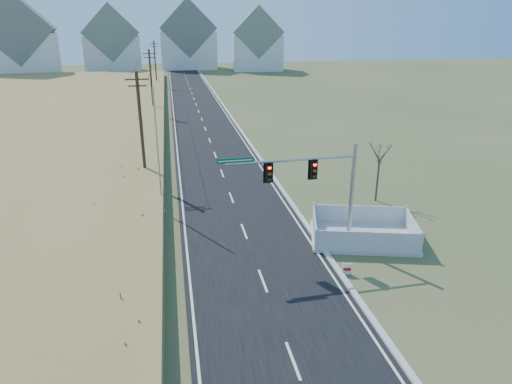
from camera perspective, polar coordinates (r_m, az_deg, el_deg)
name	(u,v)px	position (r m, az deg, el deg)	size (l,w,h in m)	color
ground	(256,263)	(25.65, -0.04, -8.84)	(260.00, 260.00, 0.00)	#435228
road	(197,107)	(73.17, -7.40, 10.52)	(8.00, 180.00, 0.06)	black
curb	(223,106)	(73.51, -4.12, 10.73)	(0.30, 180.00, 0.18)	#B2AFA8
reed_marsh	(12,122)	(66.16, -28.22, 7.76)	(38.00, 110.00, 1.30)	olive
utility_pole_near	(141,127)	(37.87, -14.16, 7.90)	(1.80, 0.26, 9.00)	#422D1E
utility_pole_mid	(151,81)	(67.47, -12.96, 13.34)	(1.80, 0.26, 9.00)	#422D1E
utility_pole_far	(155,63)	(97.31, -12.48, 15.46)	(1.80, 0.26, 9.00)	#422D1E
condo_nw	(21,43)	(126.68, -27.33, 16.21)	(17.69, 13.38, 19.05)	silver
condo_nnw	(112,44)	(130.82, -17.55, 17.21)	(14.93, 11.17, 17.03)	silver
condo_n	(188,40)	(134.19, -8.46, 18.24)	(15.27, 10.20, 18.54)	silver
condo_ne	(258,44)	(128.38, 0.19, 18.01)	(14.12, 10.51, 16.52)	silver
traffic_signal_mast	(322,186)	(25.66, 8.24, 0.71)	(7.95, 0.60, 6.33)	#9EA0A5
fence_enclosure	(363,235)	(28.87, 13.17, -5.25)	(7.12, 5.72, 1.42)	#B7B5AD
open_sign	(347,269)	(24.84, 11.29, -9.43)	(0.51, 0.15, 0.64)	white
flagpole	(159,165)	(31.65, -12.06, 3.35)	(0.39, 0.39, 8.69)	#B7B5AD
bare_tree	(380,151)	(34.09, 15.27, 4.91)	(1.78, 1.78, 4.73)	#4C3F33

